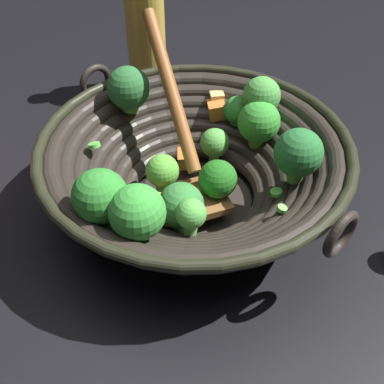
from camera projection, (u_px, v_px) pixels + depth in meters
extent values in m
plane|color=black|center=(194.00, 203.00, 0.63)|extent=(4.00, 4.00, 0.00)
cylinder|color=black|center=(194.00, 201.00, 0.63)|extent=(0.16, 0.16, 0.01)
torus|color=black|center=(194.00, 192.00, 0.62)|extent=(0.21, 0.21, 0.02)
torus|color=black|center=(194.00, 186.00, 0.61)|extent=(0.24, 0.24, 0.02)
torus|color=black|center=(194.00, 179.00, 0.60)|extent=(0.26, 0.26, 0.02)
torus|color=black|center=(194.00, 172.00, 0.59)|extent=(0.29, 0.29, 0.02)
torus|color=black|center=(195.00, 165.00, 0.59)|extent=(0.32, 0.32, 0.02)
torus|color=black|center=(195.00, 158.00, 0.58)|extent=(0.35, 0.35, 0.02)
torus|color=black|center=(195.00, 151.00, 0.57)|extent=(0.37, 0.37, 0.02)
torus|color=black|center=(195.00, 144.00, 0.56)|extent=(0.39, 0.39, 0.01)
torus|color=black|center=(96.00, 82.00, 0.67)|extent=(0.02, 0.05, 0.05)
torus|color=black|center=(341.00, 234.00, 0.45)|extent=(0.02, 0.05, 0.05)
cylinder|color=#73A14D|center=(104.00, 218.00, 0.50)|extent=(0.03, 0.02, 0.02)
sphere|color=#2B7D2A|center=(100.00, 196.00, 0.48)|extent=(0.06, 0.06, 0.06)
cylinder|color=#679A3D|center=(256.00, 142.00, 0.65)|extent=(0.03, 0.04, 0.02)
sphere|color=#318A2D|center=(259.00, 122.00, 0.63)|extent=(0.06, 0.06, 0.06)
cylinder|color=#5BA539|center=(214.00, 158.00, 0.66)|extent=(0.02, 0.02, 0.02)
sphere|color=#4D993F|center=(215.00, 143.00, 0.64)|extent=(0.04, 0.04, 0.04)
cylinder|color=#5B8C3D|center=(130.00, 107.00, 0.66)|extent=(0.03, 0.03, 0.02)
sphere|color=#275F2D|center=(128.00, 88.00, 0.63)|extent=(0.06, 0.06, 0.06)
cylinder|color=#68A947|center=(140.00, 235.00, 0.49)|extent=(0.03, 0.03, 0.02)
sphere|color=green|center=(137.00, 212.00, 0.46)|extent=(0.06, 0.06, 0.06)
cylinder|color=#6E9C4A|center=(294.00, 174.00, 0.56)|extent=(0.03, 0.03, 0.02)
sphere|color=#246830|center=(298.00, 153.00, 0.54)|extent=(0.06, 0.06, 0.06)
cylinder|color=#64A152|center=(236.00, 123.00, 0.67)|extent=(0.02, 0.02, 0.01)
sphere|color=#307B2F|center=(237.00, 110.00, 0.66)|extent=(0.04, 0.04, 0.04)
cylinder|color=#69A243|center=(163.00, 186.00, 0.61)|extent=(0.03, 0.03, 0.02)
sphere|color=#52A033|center=(162.00, 171.00, 0.60)|extent=(0.04, 0.04, 0.04)
cylinder|color=#629836|center=(181.00, 223.00, 0.58)|extent=(0.02, 0.02, 0.02)
sphere|color=#307733|center=(181.00, 205.00, 0.56)|extent=(0.06, 0.06, 0.06)
cylinder|color=#89B144|center=(217.00, 196.00, 0.60)|extent=(0.02, 0.02, 0.02)
sphere|color=#1E6119|center=(218.00, 179.00, 0.58)|extent=(0.05, 0.05, 0.05)
cylinder|color=#79AA4E|center=(259.00, 114.00, 0.65)|extent=(0.03, 0.03, 0.02)
sphere|color=#44913E|center=(261.00, 96.00, 0.63)|extent=(0.05, 0.05, 0.05)
cylinder|color=#6BAB51|center=(191.00, 228.00, 0.54)|extent=(0.02, 0.02, 0.02)
sphere|color=#4DA141|center=(191.00, 214.00, 0.52)|extent=(0.04, 0.04, 0.04)
cube|color=#E2B069|center=(217.00, 100.00, 0.68)|extent=(0.03, 0.03, 0.02)
cube|color=#CF7435|center=(164.00, 210.00, 0.58)|extent=(0.04, 0.05, 0.04)
cube|color=#CC7031|center=(217.00, 110.00, 0.67)|extent=(0.03, 0.03, 0.03)
cube|color=orange|center=(186.00, 158.00, 0.65)|extent=(0.04, 0.03, 0.03)
cylinder|color=#56B247|center=(142.00, 202.00, 0.56)|extent=(0.02, 0.02, 0.01)
cylinder|color=#6BC651|center=(143.00, 200.00, 0.58)|extent=(0.02, 0.02, 0.01)
cylinder|color=#6BC651|center=(282.00, 209.00, 0.52)|extent=(0.02, 0.02, 0.01)
cylinder|color=#56B247|center=(91.00, 197.00, 0.53)|extent=(0.01, 0.01, 0.01)
cylinder|color=#56B247|center=(94.00, 145.00, 0.59)|extent=(0.02, 0.02, 0.01)
cylinder|color=#56B247|center=(276.00, 192.00, 0.56)|extent=(0.02, 0.02, 0.01)
cube|color=brown|center=(203.00, 198.00, 0.59)|extent=(0.08, 0.06, 0.01)
cylinder|color=brown|center=(171.00, 90.00, 0.60)|extent=(0.19, 0.05, 0.16)
cylinder|color=gold|center=(146.00, 37.00, 0.79)|extent=(0.07, 0.07, 0.19)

